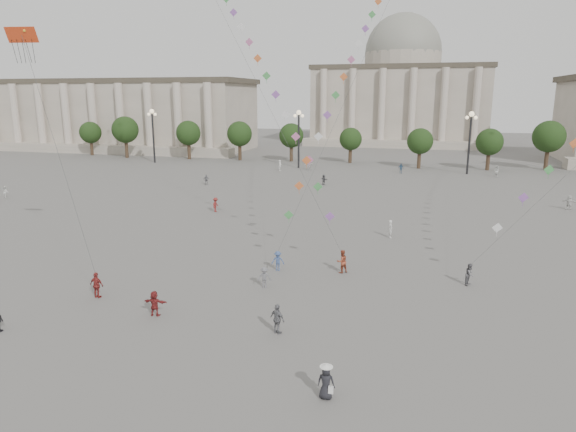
# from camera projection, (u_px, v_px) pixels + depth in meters

# --- Properties ---
(ground) EXTENTS (360.00, 360.00, 0.00)m
(ground) POSITION_uv_depth(u_px,v_px,m) (254.00, 357.00, 26.61)
(ground) COLOR #5E5B58
(ground) RESTS_ON ground
(hall_west) EXTENTS (84.00, 26.22, 17.20)m
(hall_west) POSITION_uv_depth(u_px,v_px,m) (95.00, 115.00, 131.93)
(hall_west) COLOR gray
(hall_west) RESTS_ON ground
(hall_central) EXTENTS (48.30, 34.30, 35.50)m
(hall_central) POSITION_uv_depth(u_px,v_px,m) (401.00, 92.00, 144.79)
(hall_central) COLOR gray
(hall_central) RESTS_ON ground
(tree_row) EXTENTS (137.12, 5.12, 8.00)m
(tree_row) POSITION_uv_depth(u_px,v_px,m) (384.00, 137.00, 98.68)
(tree_row) COLOR #34281A
(tree_row) RESTS_ON ground
(lamp_post_far_west) EXTENTS (2.00, 0.90, 10.65)m
(lamp_post_far_west) POSITION_uv_depth(u_px,v_px,m) (153.00, 126.00, 102.12)
(lamp_post_far_west) COLOR #262628
(lamp_post_far_west) RESTS_ON ground
(lamp_post_mid_west) EXTENTS (2.00, 0.90, 10.65)m
(lamp_post_mid_west) POSITION_uv_depth(u_px,v_px,m) (299.00, 128.00, 94.51)
(lamp_post_mid_west) COLOR #262628
(lamp_post_mid_west) RESTS_ON ground
(lamp_post_mid_east) EXTENTS (2.00, 0.90, 10.65)m
(lamp_post_mid_east) POSITION_uv_depth(u_px,v_px,m) (470.00, 131.00, 86.91)
(lamp_post_mid_east) COLOR #262628
(lamp_post_mid_east) RESTS_ON ground
(person_crowd_0) EXTENTS (1.09, 0.70, 1.72)m
(person_crowd_0) POSITION_uv_depth(u_px,v_px,m) (401.00, 168.00, 89.34)
(person_crowd_0) COLOR #355779
(person_crowd_0) RESTS_ON ground
(person_crowd_1) EXTENTS (1.02, 0.98, 1.66)m
(person_crowd_1) POSITION_uv_depth(u_px,v_px,m) (6.00, 192.00, 67.48)
(person_crowd_1) COLOR white
(person_crowd_1) RESTS_ON ground
(person_crowd_4) EXTENTS (1.72, 1.42, 1.85)m
(person_crowd_4) POSITION_uv_depth(u_px,v_px,m) (309.00, 165.00, 93.46)
(person_crowd_4) COLOR silver
(person_crowd_4) RESTS_ON ground
(person_crowd_6) EXTENTS (1.09, 0.80, 1.50)m
(person_crowd_6) POSITION_uv_depth(u_px,v_px,m) (264.00, 277.00, 36.15)
(person_crowd_6) COLOR slate
(person_crowd_6) RESTS_ON ground
(person_crowd_7) EXTENTS (1.73, 0.95, 1.77)m
(person_crowd_7) POSITION_uv_depth(u_px,v_px,m) (569.00, 202.00, 60.85)
(person_crowd_7) COLOR silver
(person_crowd_7) RESTS_ON ground
(person_crowd_10) EXTENTS (0.48, 0.72, 1.93)m
(person_crowd_10) POSITION_uv_depth(u_px,v_px,m) (280.00, 165.00, 92.32)
(person_crowd_10) COLOR white
(person_crowd_10) RESTS_ON ground
(person_crowd_12) EXTENTS (1.43, 1.31, 1.59)m
(person_crowd_12) POSITION_uv_depth(u_px,v_px,m) (324.00, 180.00, 77.74)
(person_crowd_12) COLOR #59595D
(person_crowd_12) RESTS_ON ground
(person_crowd_13) EXTENTS (0.59, 0.72, 1.71)m
(person_crowd_13) POSITION_uv_depth(u_px,v_px,m) (391.00, 229.00, 48.86)
(person_crowd_13) COLOR silver
(person_crowd_13) RESTS_ON ground
(person_crowd_16) EXTENTS (0.98, 0.70, 1.54)m
(person_crowd_16) POSITION_uv_depth(u_px,v_px,m) (206.00, 180.00, 78.00)
(person_crowd_16) COLOR slate
(person_crowd_16) RESTS_ON ground
(person_crowd_17) EXTENTS (0.71, 1.14, 1.69)m
(person_crowd_17) POSITION_uv_depth(u_px,v_px,m) (216.00, 205.00, 59.74)
(person_crowd_17) COLOR maroon
(person_crowd_17) RESTS_ON ground
(person_crowd_18) EXTENTS (1.16, 1.13, 1.89)m
(person_crowd_18) POSITION_uv_depth(u_px,v_px,m) (497.00, 171.00, 85.36)
(person_crowd_18) COLOR silver
(person_crowd_18) RESTS_ON ground
(tourist_0) EXTENTS (1.09, 0.54, 1.79)m
(tourist_0) POSITION_uv_depth(u_px,v_px,m) (97.00, 285.00, 34.25)
(tourist_0) COLOR maroon
(tourist_0) RESTS_ON ground
(tourist_2) EXTENTS (1.51, 0.56, 1.60)m
(tourist_2) POSITION_uv_depth(u_px,v_px,m) (155.00, 303.00, 31.48)
(tourist_2) COLOR maroon
(tourist_2) RESTS_ON ground
(tourist_3) EXTENTS (1.11, 0.86, 1.76)m
(tourist_3) POSITION_uv_depth(u_px,v_px,m) (277.00, 319.00, 29.09)
(tourist_3) COLOR slate
(tourist_3) RESTS_ON ground
(kite_flyer_0) EXTENTS (1.11, 1.08, 1.80)m
(kite_flyer_0) POSITION_uv_depth(u_px,v_px,m) (342.00, 261.00, 39.13)
(kite_flyer_0) COLOR #964129
(kite_flyer_0) RESTS_ON ground
(kite_flyer_1) EXTENTS (1.11, 0.78, 1.56)m
(kite_flyer_1) POSITION_uv_depth(u_px,v_px,m) (278.00, 261.00, 39.63)
(kite_flyer_1) COLOR #3A5183
(kite_flyer_1) RESTS_ON ground
(kite_flyer_2) EXTENTS (0.88, 0.96, 1.60)m
(kite_flyer_2) POSITION_uv_depth(u_px,v_px,m) (470.00, 274.00, 36.61)
(kite_flyer_2) COLOR #5B595E
(kite_flyer_2) RESTS_ON ground
(hat_person) EXTENTS (0.80, 0.60, 1.69)m
(hat_person) POSITION_uv_depth(u_px,v_px,m) (326.00, 381.00, 22.82)
(hat_person) COLOR black
(hat_person) RESTS_ON ground
(dragon_kite) EXTENTS (4.58, 2.23, 17.55)m
(dragon_kite) POSITION_uv_depth(u_px,v_px,m) (24.00, 47.00, 35.72)
(dragon_kite) COLOR red
(dragon_kite) RESTS_ON ground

